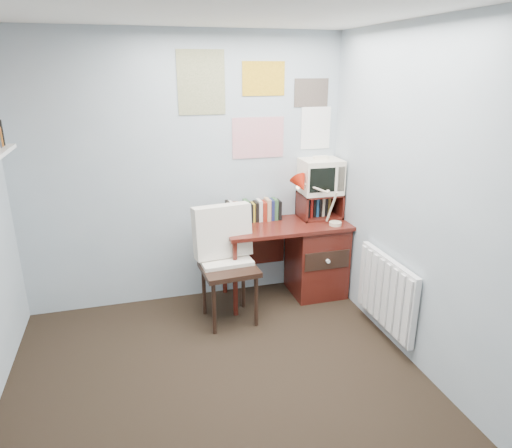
{
  "coord_description": "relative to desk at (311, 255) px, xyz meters",
  "views": [
    {
      "loc": [
        -0.5,
        -2.4,
        2.18
      ],
      "look_at": [
        0.45,
        0.96,
        0.97
      ],
      "focal_mm": 32.0,
      "sensor_mm": 36.0,
      "label": 1
    }
  ],
  "objects": [
    {
      "name": "desk_lamp",
      "position": [
        0.17,
        -0.16,
        0.57
      ],
      "size": [
        0.34,
        0.31,
        0.42
      ],
      "primitive_type": "cube",
      "rotation": [
        0.0,
        0.0,
        -0.2
      ],
      "color": "#B41F0C",
      "rests_on": "desk"
    },
    {
      "name": "posters_back",
      "position": [
        -0.47,
        0.26,
        1.44
      ],
      "size": [
        1.2,
        0.01,
        0.9
      ],
      "primitive_type": "cube",
      "color": "white",
      "rests_on": "back_wall"
    },
    {
      "name": "tv_riser",
      "position": [
        0.12,
        0.11,
        0.48
      ],
      "size": [
        0.4,
        0.3,
        0.25
      ],
      "primitive_type": "cube",
      "color": "#531A13",
      "rests_on": "desk"
    },
    {
      "name": "back_wall",
      "position": [
        -1.17,
        0.27,
        0.84
      ],
      "size": [
        3.0,
        0.02,
        2.5
      ],
      "primitive_type": "cube",
      "color": "#A7B5BF",
      "rests_on": "ground"
    },
    {
      "name": "ground",
      "position": [
        -1.17,
        -1.48,
        -0.41
      ],
      "size": [
        3.5,
        3.5,
        0.0
      ],
      "primitive_type": "plane",
      "color": "black",
      "rests_on": "ground"
    },
    {
      "name": "crt_tv",
      "position": [
        0.12,
        0.13,
        0.79
      ],
      "size": [
        0.39,
        0.36,
        0.36
      ],
      "primitive_type": "cube",
      "rotation": [
        0.0,
        0.0,
        -0.03
      ],
      "color": "#F1E4C9",
      "rests_on": "tv_riser"
    },
    {
      "name": "desk",
      "position": [
        0.0,
        0.0,
        0.0
      ],
      "size": [
        1.2,
        0.55,
        0.76
      ],
      "color": "#531A13",
      "rests_on": "ground"
    },
    {
      "name": "book_row",
      "position": [
        -0.51,
        0.18,
        0.46
      ],
      "size": [
        0.6,
        0.14,
        0.22
      ],
      "primitive_type": "cube",
      "color": "#531A13",
      "rests_on": "desk"
    },
    {
      "name": "right_wall",
      "position": [
        0.33,
        -1.48,
        0.84
      ],
      "size": [
        0.02,
        3.5,
        2.5
      ],
      "primitive_type": "cube",
      "color": "#A7B5BF",
      "rests_on": "ground"
    },
    {
      "name": "radiator",
      "position": [
        0.29,
        -0.93,
        0.01
      ],
      "size": [
        0.09,
        0.8,
        0.6
      ],
      "primitive_type": "cube",
      "color": "white",
      "rests_on": "right_wall"
    },
    {
      "name": "desk_chair",
      "position": [
        -0.9,
        -0.3,
        0.1
      ],
      "size": [
        0.55,
        0.53,
        1.0
      ],
      "primitive_type": "cube",
      "rotation": [
        0.0,
        0.0,
        0.07
      ],
      "color": "black",
      "rests_on": "ground"
    }
  ]
}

